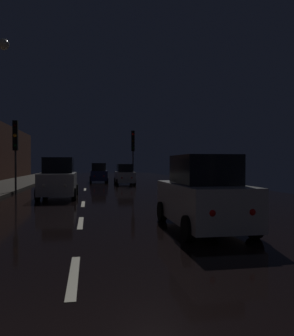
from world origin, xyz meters
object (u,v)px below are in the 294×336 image
(car_parked_right_near, at_px, (203,195))
(car_distant_taillights, at_px, (99,174))
(traffic_light_far_right, at_px, (133,145))
(car_approaching_headlights, at_px, (59,179))
(traffic_light_far_left, at_px, (15,141))
(car_parked_right_far, at_px, (125,175))

(car_parked_right_near, bearing_deg, car_distant_taillights, 5.23)
(traffic_light_far_right, xyz_separation_m, car_approaching_headlights, (-5.73, -11.12, -2.57))
(car_distant_taillights, distance_m, car_parked_right_near, 24.77)
(traffic_light_far_left, height_order, traffic_light_far_right, traffic_light_far_right)
(traffic_light_far_right, bearing_deg, car_distant_taillights, -129.97)
(car_approaching_headlights, relative_size, car_distant_taillights, 1.15)
(traffic_light_far_left, xyz_separation_m, car_distant_taillights, (5.58, 11.71, -2.45))
(traffic_light_far_right, relative_size, car_approaching_headlights, 1.11)
(car_distant_taillights, height_order, car_parked_right_far, car_distant_taillights)
(car_distant_taillights, bearing_deg, traffic_light_far_right, -139.28)
(car_approaching_headlights, xyz_separation_m, car_distant_taillights, (2.67, 14.67, -0.13))
(car_distant_taillights, height_order, car_parked_right_near, car_parked_right_near)
(traffic_light_far_right, bearing_deg, car_parked_right_near, 7.15)
(traffic_light_far_left, bearing_deg, car_parked_right_near, 29.52)
(car_distant_taillights, xyz_separation_m, car_parked_right_far, (2.26, -3.65, -0.04))
(traffic_light_far_right, distance_m, car_parked_right_near, 21.29)
(car_distant_taillights, bearing_deg, car_parked_right_near, -174.77)
(car_parked_right_far, height_order, car_parked_right_near, car_parked_right_near)
(traffic_light_far_left, distance_m, car_parked_right_near, 15.33)
(traffic_light_far_left, relative_size, car_parked_right_near, 1.09)
(traffic_light_far_left, distance_m, car_distant_taillights, 13.20)
(car_distant_taillights, distance_m, car_parked_right_far, 4.29)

